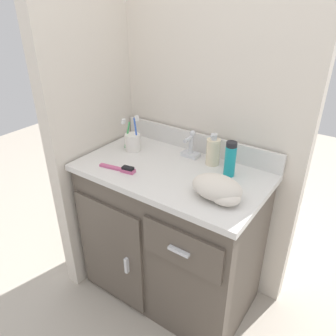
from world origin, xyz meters
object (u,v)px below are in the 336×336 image
(hairbrush, at_px, (122,169))
(hand_towel, at_px, (219,189))
(toothbrush_cup, at_px, (133,142))
(shaving_cream_can, at_px, (230,159))
(soap_dispenser, at_px, (213,151))

(hairbrush, distance_m, hand_towel, 0.49)
(hairbrush, relative_size, hand_towel, 0.87)
(toothbrush_cup, height_order, hand_towel, toothbrush_cup)
(shaving_cream_can, xyz_separation_m, hand_towel, (0.05, -0.20, -0.04))
(toothbrush_cup, distance_m, hairbrush, 0.24)
(hand_towel, bearing_deg, hairbrush, -174.14)
(hand_towel, bearing_deg, toothbrush_cup, 164.95)
(toothbrush_cup, distance_m, hand_towel, 0.61)
(toothbrush_cup, distance_m, soap_dispenser, 0.43)
(toothbrush_cup, xyz_separation_m, hairbrush, (0.11, -0.21, -0.04))
(hairbrush, height_order, hand_towel, hand_towel)
(toothbrush_cup, xyz_separation_m, soap_dispenser, (0.42, 0.10, 0.02))
(toothbrush_cup, relative_size, hand_towel, 0.90)
(toothbrush_cup, relative_size, soap_dispenser, 1.21)
(soap_dispenser, distance_m, hairbrush, 0.44)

